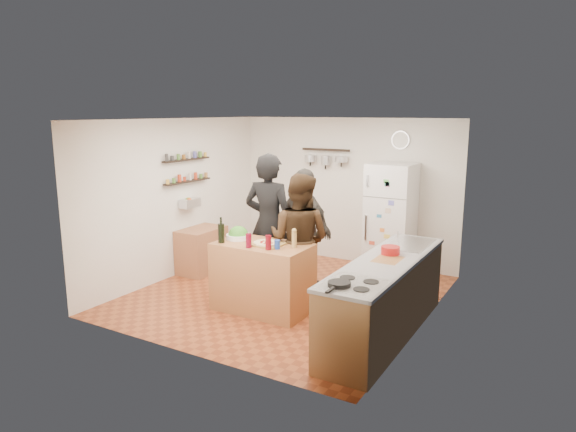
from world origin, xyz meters
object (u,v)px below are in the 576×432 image
Objects in this scene: person_left at (269,224)px; side_table at (202,250)px; red_bowl at (390,250)px; skillet at (339,284)px; wall_clock at (401,140)px; person_center at (299,240)px; fridge at (391,219)px; pepper_mill at (294,240)px; salt_canister at (277,245)px; counter_run at (385,299)px; salad_bowl at (238,237)px; wine_bottle at (221,233)px; person_back at (304,230)px; prep_island at (263,277)px.

person_left is 1.65m from side_table.
red_bowl is at bearing 165.43° from person_left.
person_left is 2.46m from skillet.
red_bowl is 0.75× the size of wall_clock.
person_center is 1.00× the size of fridge.
red_bowl is at bearing 14.00° from pepper_mill.
salt_canister is 1.48m from counter_run.
salad_bowl is at bearing -179.49° from counter_run.
wine_bottle is 2.96m from fridge.
counter_run is 0.59m from red_bowl.
salt_canister reaches higher than salad_bowl.
person_back is at bearing 4.38° from side_table.
salt_canister is 0.06× the size of person_center.
fridge reaches higher than side_table.
salad_bowl is 0.12× the size of counter_run.
wall_clock is (0.92, 2.70, 1.69)m from prep_island.
pepper_mill is at bearing 106.40° from person_center.
side_table is (-2.07, 1.01, -0.60)m from salt_canister.
person_center reaches higher than pepper_mill.
person_left is at bearing 172.05° from red_bowl.
pepper_mill is 0.11× the size of person_back.
pepper_mill is 0.10× the size of person_left.
red_bowl reaches higher than skillet.
person_back reaches higher than pepper_mill.
wall_clock reaches higher than person_left.
fridge is (-0.70, 2.03, -0.07)m from red_bowl.
side_table is (-3.44, 0.82, -0.09)m from counter_run.
wine_bottle is 0.85× the size of wall_clock.
fridge is at bearing 76.03° from salt_canister.
side_table is (-1.84, -0.14, -0.54)m from person_back.
person_left is 1.13× the size of person_center.
skillet is at bearing -33.04° from prep_island.
red_bowl is 0.13× the size of fridge.
salad_bowl is (-0.42, 0.05, 0.49)m from prep_island.
red_bowl is (1.17, 0.29, -0.04)m from pepper_mill.
salad_bowl reaches higher than counter_run.
salad_bowl is at bearing 151.71° from skillet.
fridge is (1.34, 2.32, -0.04)m from salad_bowl.
skillet is 1.01× the size of red_bowl.
person_center is (-0.15, 0.39, -0.11)m from pepper_mill.
person_back is at bearing -122.50° from fridge.
salt_canister is at bearing 7.13° from wine_bottle.
skillet is at bearing 126.95° from person_center.
person_left reaches higher than salt_canister.
skillet is at bearing -79.14° from fridge.
pepper_mill is at bearing -101.43° from fridge.
counter_run is at bearing 2.36° from prep_island.
prep_island is 0.65m from salad_bowl.
side_table is (-1.49, 0.28, -0.66)m from person_left.
red_bowl is (1.90, -0.26, -0.05)m from person_left.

